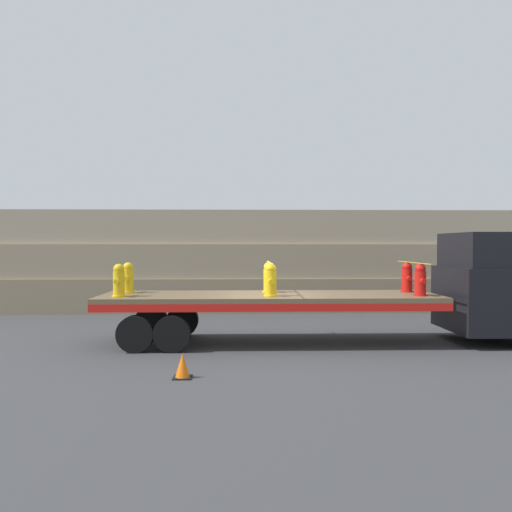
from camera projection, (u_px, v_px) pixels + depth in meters
ground_plane at (270, 343)px, 13.60m from camera, size 120.00×120.00×0.00m
rock_cliff at (260, 260)px, 20.99m from camera, size 60.00×3.30×4.07m
truck_cab at (498, 287)px, 13.75m from camera, size 2.69×2.66×3.01m
flatbed_trailer at (242, 304)px, 13.56m from camera, size 9.10×2.52×1.33m
fire_hydrant_yellow_near_0 at (119, 281)px, 12.92m from camera, size 0.37×0.58×0.85m
fire_hydrant_yellow_far_0 at (128, 278)px, 13.98m from camera, size 0.37×0.58×0.85m
fire_hydrant_yellow_near_1 at (271, 280)px, 13.04m from camera, size 0.37×0.58×0.85m
fire_hydrant_yellow_far_1 at (269, 278)px, 14.10m from camera, size 0.37×0.58×0.85m
fire_hydrant_red_near_2 at (420, 280)px, 13.15m from camera, size 0.37×0.58×0.85m
fire_hydrant_red_far_2 at (407, 278)px, 14.21m from camera, size 0.37×0.58×0.85m
cargo_strap_rear at (270, 263)px, 13.56m from camera, size 0.05×2.61×0.01m
cargo_strap_middle at (413, 263)px, 13.67m from camera, size 0.05×2.61×0.01m
traffic_cone at (183, 366)px, 10.00m from camera, size 0.38×0.38×0.50m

